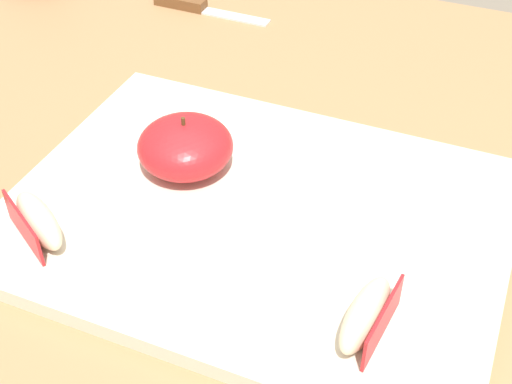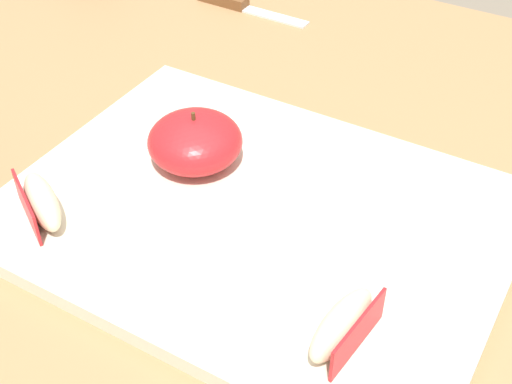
{
  "view_description": "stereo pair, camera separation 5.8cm",
  "coord_description": "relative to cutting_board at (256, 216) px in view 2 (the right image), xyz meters",
  "views": [
    {
      "loc": [
        0.19,
        -0.44,
        1.17
      ],
      "look_at": [
        0.01,
        -0.03,
        0.79
      ],
      "focal_mm": 49.38,
      "sensor_mm": 36.0,
      "label": 1
    },
    {
      "loc": [
        0.24,
        -0.41,
        1.17
      ],
      "look_at": [
        0.01,
        -0.03,
        0.79
      ],
      "focal_mm": 49.38,
      "sensor_mm": 36.0,
      "label": 2
    }
  ],
  "objects": [
    {
      "name": "dining_table",
      "position": [
        -0.01,
        0.03,
        -0.11
      ],
      "size": [
        1.14,
        0.94,
        0.75
      ],
      "color": "#9E754C",
      "rests_on": "ground_plane"
    },
    {
      "name": "cutting_board",
      "position": [
        0.0,
        0.0,
        0.0
      ],
      "size": [
        0.42,
        0.32,
        0.02
      ],
      "color": "beige",
      "rests_on": "dining_table"
    },
    {
      "name": "apple_half_skin_up",
      "position": [
        -0.08,
        0.03,
        0.03
      ],
      "size": [
        0.09,
        0.09,
        0.05
      ],
      "color": "#B21E23",
      "rests_on": "cutting_board"
    },
    {
      "name": "apple_wedge_near_knife",
      "position": [
        -0.15,
        -0.1,
        0.02
      ],
      "size": [
        0.07,
        0.06,
        0.03
      ],
      "color": "beige",
      "rests_on": "cutting_board"
    },
    {
      "name": "apple_wedge_right",
      "position": [
        0.12,
        -0.09,
        0.02
      ],
      "size": [
        0.03,
        0.08,
        0.03
      ],
      "color": "beige",
      "rests_on": "cutting_board"
    },
    {
      "name": "paring_knife",
      "position": [
        -0.24,
        0.35,
        -0.0
      ],
      "size": [
        0.16,
        0.02,
        0.01
      ],
      "color": "silver",
      "rests_on": "dining_table"
    }
  ]
}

